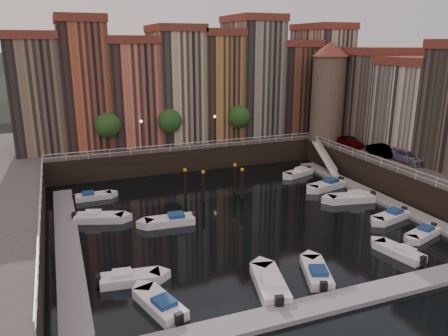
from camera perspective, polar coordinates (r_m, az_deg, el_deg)
name	(u,v)px	position (r m, az deg, el deg)	size (l,w,h in m)	color
ground	(236,214)	(44.33, 1.64, -5.97)	(200.00, 200.00, 0.00)	black
quay_far	(171,145)	(67.53, -6.96, 3.00)	(80.00, 20.00, 3.00)	black
dock_left	(67,242)	(40.33, -19.77, -9.02)	(2.00, 28.00, 0.35)	gray
dock_right	(373,195)	(51.65, 18.92, -3.41)	(2.00, 28.00, 0.35)	gray
dock_near	(336,302)	(31.02, 14.45, -16.53)	(30.00, 2.00, 0.35)	gray
mountains	(110,71)	(149.14, -14.72, 12.21)	(145.00, 100.00, 18.00)	#2D382D
far_terrace	(195,83)	(64.56, -3.78, 10.99)	(48.70, 10.30, 17.50)	#7E6850
right_terrace	(422,102)	(59.95, 24.45, 7.88)	(9.30, 24.30, 14.00)	#6D5F52
corner_tower	(328,90)	(63.87, 13.45, 9.86)	(5.20, 5.20, 13.80)	#6B5B4C
promenade_trees	(175,121)	(58.79, -6.47, 6.13)	(21.20, 3.20, 5.20)	black
street_lamps	(179,127)	(58.05, -5.87, 5.33)	(10.36, 0.36, 4.18)	black
railings	(219,165)	(47.40, -0.62, 0.35)	(36.08, 34.04, 0.52)	white
gangway	(325,157)	(60.03, 13.07, 1.46)	(2.78, 8.32, 3.73)	white
mooring_pilings	(217,184)	(48.14, -0.96, -2.06)	(6.20, 2.53, 3.78)	black
boat_left_1	(129,278)	(33.00, -12.34, -13.91)	(4.57, 2.14, 1.03)	white
boat_left_3	(98,218)	(44.09, -16.12, -6.23)	(4.96, 3.13, 1.12)	white
boat_left_4	(92,196)	(50.35, -16.83, -3.55)	(4.15, 1.59, 0.95)	white
boat_right_0	(423,233)	(42.99, 24.57, -7.78)	(4.18, 2.62, 0.94)	white
boat_right_1	(391,216)	(45.74, 21.03, -5.91)	(4.60, 2.60, 1.03)	white
boat_right_2	(352,198)	(49.48, 16.36, -3.76)	(5.34, 2.79, 1.20)	white
boat_right_3	(327,185)	(53.03, 13.35, -2.20)	(5.26, 2.99, 1.18)	white
boat_right_4	(299,173)	(57.54, 9.73, -0.61)	(4.55, 2.93, 1.03)	white
boat_near_0	(161,305)	(29.77, -8.29, -17.24)	(2.93, 4.82, 1.08)	white
boat_near_1	(270,284)	(31.65, 6.05, -14.87)	(3.02, 5.41, 1.21)	white
boat_near_2	(317,273)	(33.63, 12.01, -13.25)	(3.11, 4.71, 1.06)	white
boat_near_3	(400,252)	(38.62, 22.01, -10.15)	(2.36, 4.44, 0.99)	white
car_a	(350,142)	(61.31, 16.16, 3.28)	(1.71, 4.25, 1.45)	gray
car_b	(382,151)	(57.60, 19.94, 2.11)	(1.46, 4.19, 1.38)	gray
car_c	(408,157)	(55.44, 22.93, 1.28)	(1.94, 4.77, 1.38)	gray
boat_extra_408	(171,220)	(42.00, -6.93, -6.82)	(4.94, 2.09, 1.12)	white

